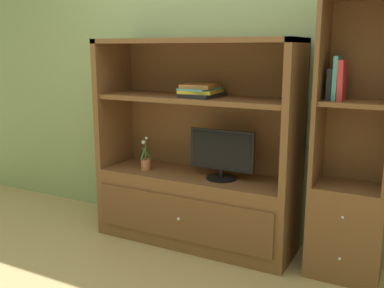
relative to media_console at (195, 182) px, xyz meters
name	(u,v)px	position (x,y,z in m)	size (l,w,h in m)	color
ground_plane	(170,261)	(0.00, -0.41, -0.49)	(8.00, 8.00, 0.00)	tan
painted_rear_wall	(215,63)	(0.00, 0.34, 0.91)	(6.00, 0.10, 2.80)	#8C9E6B
media_console	(195,182)	(0.00, 0.00, 0.00)	(1.57, 0.52, 1.59)	brown
tv_monitor	(222,154)	(0.23, -0.03, 0.26)	(0.51, 0.23, 0.37)	black
potted_plant	(146,163)	(-0.41, -0.08, 0.12)	(0.08, 0.11, 0.28)	#B26642
magazine_stack	(201,91)	(0.05, -0.01, 0.72)	(0.28, 0.34, 0.09)	black
bookshelf_tall	(349,189)	(1.15, 0.00, 0.11)	(0.48, 0.38, 1.84)	brown
upright_book_row	(337,81)	(1.03, -0.01, 0.82)	(0.10, 0.18, 0.28)	black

